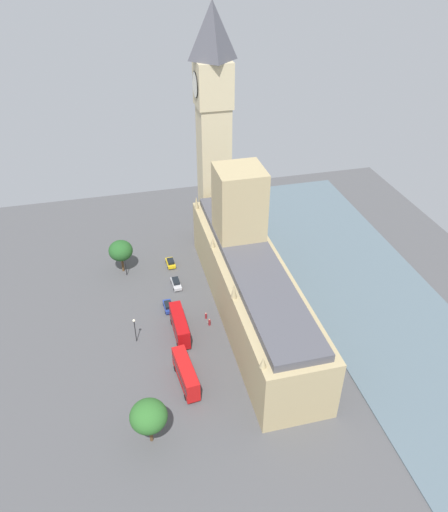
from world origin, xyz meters
The scene contains 15 objects.
ground_plane centered at (0.00, 0.00, 0.00)m, with size 129.95×129.95×0.00m, color #4C4C4F.
river_thames centered at (-30.82, 0.00, 0.12)m, with size 30.84×116.95×0.25m, color slate.
parliament_building centered at (-1.99, -2.23, 8.72)m, with size 13.74×59.95×29.94m.
clock_tower centered at (-2.04, -35.26, 30.55)m, with size 8.51×8.51×59.00m.
car_yellow_cab_leading centered at (12.33, -22.49, 0.89)m, with size 2.11×4.25×1.74m.
car_silver_trailing centered at (12.34, -13.78, 0.89)m, with size 2.09×4.81×1.74m.
car_blue_by_river_gate centered at (15.43, -5.87, 0.89)m, with size 1.96×4.39×1.74m.
double_decker_bus_far_end centered at (14.22, 2.73, 2.63)m, with size 2.82×10.55×4.75m.
double_decker_bus_midblock centered at (15.32, 16.02, 2.63)m, with size 3.55×10.70×4.75m.
pedestrian_corner centered at (7.89, -0.88, 0.70)m, with size 0.62×0.66×1.57m.
pedestrian_kerbside centered at (7.62, 1.39, 0.77)m, with size 0.67×0.58×1.71m.
plane_tree_near_tower centered at (24.06, -23.13, 5.96)m, with size 5.79×5.79×8.45m.
plane_tree_under_trees centered at (23.13, 26.71, 6.16)m, with size 6.15×6.15×8.80m.
street_lamp_opposite_hall centered at (23.30, 2.57, 4.17)m, with size 0.56×0.56×5.93m.
street_lamp_slot_10 centered at (23.41, -21.04, 4.37)m, with size 0.56×0.56×6.24m.
Camera 1 is at (23.51, 78.54, 71.72)m, focal length 34.46 mm.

